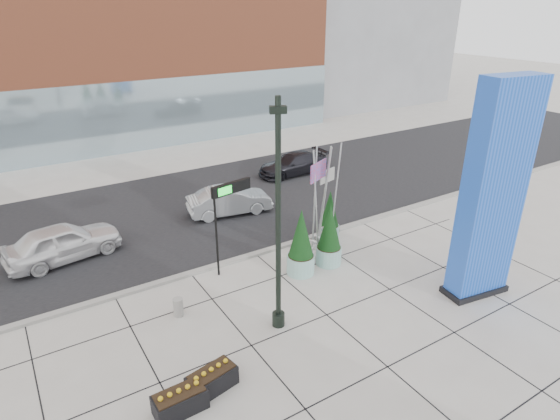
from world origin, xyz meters
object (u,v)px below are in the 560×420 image
concrete_bollard (178,307)px  overhead_street_sign (230,197)px  lamp_post (278,243)px  blue_pylon (492,197)px  car_white_west (63,242)px  public_art_sculpture (320,225)px  car_silver_mid (230,201)px

concrete_bollard → overhead_street_sign: (2.96, 1.68, 2.87)m
lamp_post → concrete_bollard: (-2.66, 2.29, -2.80)m
blue_pylon → car_white_west: blue_pylon is taller
public_art_sculpture → lamp_post: bearing=-162.0°
car_white_west → car_silver_mid: bearing=-95.6°
blue_pylon → concrete_bollard: size_ratio=11.80×
lamp_post → blue_pylon: bearing=-16.8°
overhead_street_sign → blue_pylon: bearing=-51.7°
overhead_street_sign → car_white_west: 7.63m
overhead_street_sign → public_art_sculpture: bearing=-18.6°
public_art_sculpture → car_white_west: public_art_sculpture is taller
blue_pylon → overhead_street_sign: 9.36m
public_art_sculpture → overhead_street_sign: 4.44m
car_white_west → car_silver_mid: car_white_west is taller
lamp_post → car_silver_mid: 9.75m
public_art_sculpture → car_white_west: bearing=130.8°
public_art_sculpture → car_silver_mid: public_art_sculpture is taller
blue_pylon → lamp_post: bearing=171.8°
blue_pylon → car_white_west: size_ratio=1.71×
lamp_post → concrete_bollard: 4.49m
concrete_bollard → overhead_street_sign: size_ratio=0.18×
blue_pylon → car_silver_mid: 12.57m
lamp_post → overhead_street_sign: bearing=85.7°
lamp_post → public_art_sculpture: 5.75m
concrete_bollard → car_silver_mid: car_silver_mid is taller
concrete_bollard → car_white_west: bearing=112.8°
overhead_street_sign → car_white_west: bearing=130.3°
concrete_bollard → car_silver_mid: size_ratio=0.16×
car_silver_mid → public_art_sculpture: bearing=-155.1°
lamp_post → public_art_sculpture: bearing=38.8°
public_art_sculpture → blue_pylon: bearing=-82.0°
public_art_sculpture → car_white_west: (-9.53, 5.16, -0.45)m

